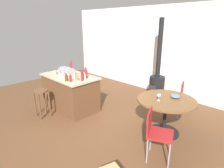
{
  "coord_description": "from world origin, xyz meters",
  "views": [
    {
      "loc": [
        2.9,
        -2.38,
        2.18
      ],
      "look_at": [
        0.18,
        0.41,
        0.9
      ],
      "focal_mm": 29.83,
      "sensor_mm": 36.0,
      "label": 1
    }
  ],
  "objects_px": {
    "bottle_3": "(86,74)",
    "bottle_4": "(85,72)",
    "wooden_stool": "(42,97)",
    "bottle_2": "(71,67)",
    "serving_bowl": "(175,96)",
    "toolbox": "(67,71)",
    "wine_glass": "(159,96)",
    "folding_chair_far": "(176,96)",
    "cup_1": "(55,72)",
    "bottle_5": "(85,77)",
    "cup_0": "(77,78)",
    "bottle_0": "(66,78)",
    "kitchen_island": "(70,92)",
    "dining_table": "(166,107)",
    "folding_chair_near": "(156,131)",
    "bottle_1": "(82,76)",
    "bottle_6": "(71,79)",
    "wood_stove": "(157,81)"
  },
  "relations": [
    {
      "from": "cup_1",
      "to": "wooden_stool",
      "type": "bearing_deg",
      "value": -59.42
    },
    {
      "from": "wood_stove",
      "to": "bottle_6",
      "type": "relative_size",
      "value": 12.25
    },
    {
      "from": "folding_chair_far",
      "to": "wine_glass",
      "type": "bearing_deg",
      "value": -83.44
    },
    {
      "from": "folding_chair_far",
      "to": "bottle_1",
      "type": "xyz_separation_m",
      "value": [
        -1.6,
        -1.54,
        0.49
      ]
    },
    {
      "from": "bottle_5",
      "to": "wine_glass",
      "type": "xyz_separation_m",
      "value": [
        1.74,
        0.44,
        -0.11
      ]
    },
    {
      "from": "bottle_6",
      "to": "cup_0",
      "type": "xyz_separation_m",
      "value": [
        -0.01,
        0.18,
        -0.02
      ]
    },
    {
      "from": "bottle_2",
      "to": "serving_bowl",
      "type": "bearing_deg",
      "value": 10.3
    },
    {
      "from": "wooden_stool",
      "to": "bottle_1",
      "type": "distance_m",
      "value": 1.11
    },
    {
      "from": "wood_stove",
      "to": "bottle_5",
      "type": "bearing_deg",
      "value": -109.78
    },
    {
      "from": "wood_stove",
      "to": "bottle_0",
      "type": "bearing_deg",
      "value": -111.68
    },
    {
      "from": "wood_stove",
      "to": "bottle_2",
      "type": "relative_size",
      "value": 7.56
    },
    {
      "from": "bottle_3",
      "to": "cup_1",
      "type": "xyz_separation_m",
      "value": [
        -0.89,
        -0.36,
        -0.06
      ]
    },
    {
      "from": "bottle_5",
      "to": "wine_glass",
      "type": "bearing_deg",
      "value": 14.01
    },
    {
      "from": "toolbox",
      "to": "bottle_6",
      "type": "relative_size",
      "value": 2.36
    },
    {
      "from": "folding_chair_near",
      "to": "bottle_2",
      "type": "relative_size",
      "value": 2.82
    },
    {
      "from": "toolbox",
      "to": "wine_glass",
      "type": "relative_size",
      "value": 3.12
    },
    {
      "from": "wooden_stool",
      "to": "bottle_3",
      "type": "relative_size",
      "value": 2.64
    },
    {
      "from": "folding_chair_near",
      "to": "bottle_5",
      "type": "distance_m",
      "value": 2.16
    },
    {
      "from": "wooden_stool",
      "to": "bottle_2",
      "type": "height_order",
      "value": "bottle_2"
    },
    {
      "from": "bottle_0",
      "to": "cup_1",
      "type": "xyz_separation_m",
      "value": [
        -0.78,
        0.14,
        -0.03
      ]
    },
    {
      "from": "bottle_3",
      "to": "bottle_4",
      "type": "bearing_deg",
      "value": 148.25
    },
    {
      "from": "dining_table",
      "to": "wood_stove",
      "type": "xyz_separation_m",
      "value": [
        -1.08,
        1.45,
        -0.02
      ]
    },
    {
      "from": "bottle_3",
      "to": "cup_1",
      "type": "height_order",
      "value": "bottle_3"
    },
    {
      "from": "toolbox",
      "to": "wine_glass",
      "type": "bearing_deg",
      "value": 11.07
    },
    {
      "from": "wine_glass",
      "to": "serving_bowl",
      "type": "bearing_deg",
      "value": 65.79
    },
    {
      "from": "wooden_stool",
      "to": "bottle_4",
      "type": "xyz_separation_m",
      "value": [
        0.36,
        1.06,
        0.48
      ]
    },
    {
      "from": "kitchen_island",
      "to": "cup_1",
      "type": "relative_size",
      "value": 12.28
    },
    {
      "from": "dining_table",
      "to": "bottle_1",
      "type": "relative_size",
      "value": 4.17
    },
    {
      "from": "bottle_3",
      "to": "serving_bowl",
      "type": "xyz_separation_m",
      "value": [
        2.02,
        0.66,
        -0.21
      ]
    },
    {
      "from": "kitchen_island",
      "to": "bottle_5",
      "type": "bearing_deg",
      "value": 4.88
    },
    {
      "from": "bottle_3",
      "to": "cup_1",
      "type": "bearing_deg",
      "value": -158.08
    },
    {
      "from": "wooden_stool",
      "to": "bottle_2",
      "type": "bearing_deg",
      "value": 105.63
    },
    {
      "from": "bottle_0",
      "to": "serving_bowl",
      "type": "height_order",
      "value": "bottle_0"
    },
    {
      "from": "bottle_4",
      "to": "cup_1",
      "type": "xyz_separation_m",
      "value": [
        -0.7,
        -0.48,
        -0.04
      ]
    },
    {
      "from": "cup_1",
      "to": "bottle_4",
      "type": "bearing_deg",
      "value": 34.08
    },
    {
      "from": "dining_table",
      "to": "cup_1",
      "type": "height_order",
      "value": "cup_1"
    },
    {
      "from": "bottle_2",
      "to": "cup_0",
      "type": "height_order",
      "value": "bottle_2"
    },
    {
      "from": "kitchen_island",
      "to": "wine_glass",
      "type": "bearing_deg",
      "value": 11.78
    },
    {
      "from": "folding_chair_near",
      "to": "bottle_2",
      "type": "xyz_separation_m",
      "value": [
        -3.06,
        0.47,
        0.5
      ]
    },
    {
      "from": "toolbox",
      "to": "serving_bowl",
      "type": "height_order",
      "value": "toolbox"
    },
    {
      "from": "wood_stove",
      "to": "bottle_1",
      "type": "distance_m",
      "value": 2.3
    },
    {
      "from": "wood_stove",
      "to": "bottle_5",
      "type": "relative_size",
      "value": 12.63
    },
    {
      "from": "bottle_1",
      "to": "serving_bowl",
      "type": "xyz_separation_m",
      "value": [
        1.89,
        0.88,
        -0.22
      ]
    },
    {
      "from": "wood_stove",
      "to": "bottle_1",
      "type": "height_order",
      "value": "wood_stove"
    },
    {
      "from": "bottle_0",
      "to": "wine_glass",
      "type": "xyz_separation_m",
      "value": [
        1.96,
        0.79,
        -0.11
      ]
    },
    {
      "from": "bottle_1",
      "to": "wine_glass",
      "type": "height_order",
      "value": "bottle_1"
    },
    {
      "from": "kitchen_island",
      "to": "dining_table",
      "type": "xyz_separation_m",
      "value": [
        2.4,
        0.65,
        0.13
      ]
    },
    {
      "from": "wood_stove",
      "to": "bottle_2",
      "type": "height_order",
      "value": "wood_stove"
    },
    {
      "from": "bottle_2",
      "to": "serving_bowl",
      "type": "distance_m",
      "value": 2.92
    },
    {
      "from": "toolbox",
      "to": "cup_1",
      "type": "xyz_separation_m",
      "value": [
        -0.31,
        -0.18,
        -0.05
      ]
    }
  ]
}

